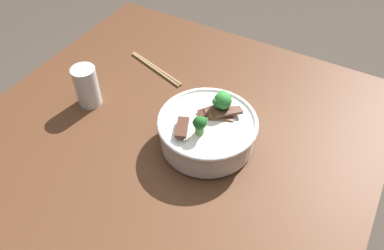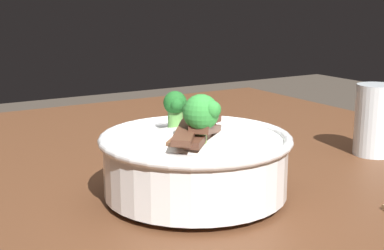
% 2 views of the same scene
% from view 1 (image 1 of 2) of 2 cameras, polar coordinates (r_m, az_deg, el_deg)
% --- Properties ---
extents(dining_table, '(1.15, 0.99, 0.79)m').
position_cam_1_polar(dining_table, '(1.01, -5.26, -8.35)').
color(dining_table, '#56331E').
rests_on(dining_table, ground).
extents(rice_bowl, '(0.24, 0.24, 0.14)m').
position_cam_1_polar(rice_bowl, '(0.92, 2.30, -0.60)').
color(rice_bowl, white).
rests_on(rice_bowl, dining_table).
extents(drinking_glass, '(0.06, 0.06, 0.11)m').
position_cam_1_polar(drinking_glass, '(1.07, -15.23, 5.23)').
color(drinking_glass, white).
rests_on(drinking_glass, dining_table).
extents(chopsticks_pair, '(0.08, 0.21, 0.01)m').
position_cam_1_polar(chopsticks_pair, '(1.17, -5.40, 8.30)').
color(chopsticks_pair, tan).
rests_on(chopsticks_pair, dining_table).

